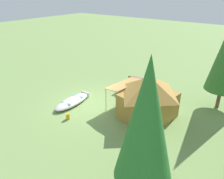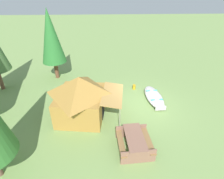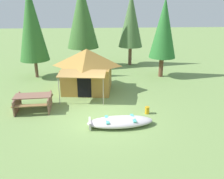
{
  "view_description": "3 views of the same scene",
  "coord_description": "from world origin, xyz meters",
  "px_view_note": "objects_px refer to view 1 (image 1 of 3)",
  "views": [
    {
      "loc": [
        9.07,
        8.39,
        6.72
      ],
      "look_at": [
        -0.39,
        1.3,
        1.22
      ],
      "focal_mm": 35.09,
      "sensor_mm": 36.0,
      "label": 1
    },
    {
      "loc": [
        -9.01,
        2.26,
        6.56
      ],
      "look_at": [
        0.64,
        1.79,
        0.9
      ],
      "focal_mm": 28.81,
      "sensor_mm": 36.0,
      "label": 2
    },
    {
      "loc": [
        -0.21,
        -10.13,
        5.0
      ],
      "look_at": [
        0.58,
        1.18,
        0.87
      ],
      "focal_mm": 38.87,
      "sensor_mm": 36.0,
      "label": 3
    }
  ],
  "objects_px": {
    "picnic_table": "(132,84)",
    "pine_tree_side": "(146,122)",
    "canvas_cabin_tent": "(148,97)",
    "beached_rowboat": "(72,101)",
    "fuel_can": "(68,116)",
    "cooler_box": "(131,112)"
  },
  "relations": [
    {
      "from": "picnic_table",
      "to": "pine_tree_side",
      "type": "distance_m",
      "value": 9.61
    },
    {
      "from": "canvas_cabin_tent",
      "to": "picnic_table",
      "type": "bearing_deg",
      "value": -134.57
    },
    {
      "from": "beached_rowboat",
      "to": "picnic_table",
      "type": "xyz_separation_m",
      "value": [
        -4.03,
        1.94,
        0.29
      ]
    },
    {
      "from": "beached_rowboat",
      "to": "picnic_table",
      "type": "bearing_deg",
      "value": 154.26
    },
    {
      "from": "canvas_cabin_tent",
      "to": "fuel_can",
      "type": "height_order",
      "value": "canvas_cabin_tent"
    },
    {
      "from": "beached_rowboat",
      "to": "canvas_cabin_tent",
      "type": "bearing_deg",
      "value": 107.8
    },
    {
      "from": "fuel_can",
      "to": "canvas_cabin_tent",
      "type": "bearing_deg",
      "value": 129.68
    },
    {
      "from": "cooler_box",
      "to": "fuel_can",
      "type": "bearing_deg",
      "value": -45.44
    },
    {
      "from": "cooler_box",
      "to": "fuel_can",
      "type": "xyz_separation_m",
      "value": [
        2.54,
        -2.58,
        -0.01
      ]
    },
    {
      "from": "fuel_can",
      "to": "picnic_table",
      "type": "bearing_deg",
      "value": 171.18
    },
    {
      "from": "beached_rowboat",
      "to": "cooler_box",
      "type": "distance_m",
      "value": 3.86
    },
    {
      "from": "beached_rowboat",
      "to": "picnic_table",
      "type": "relative_size",
      "value": 1.55
    },
    {
      "from": "canvas_cabin_tent",
      "to": "beached_rowboat",
      "type": "bearing_deg",
      "value": -72.2
    },
    {
      "from": "cooler_box",
      "to": "pine_tree_side",
      "type": "distance_m",
      "value": 6.6
    },
    {
      "from": "beached_rowboat",
      "to": "fuel_can",
      "type": "bearing_deg",
      "value": 38.14
    },
    {
      "from": "fuel_can",
      "to": "pine_tree_side",
      "type": "bearing_deg",
      "value": 69.69
    },
    {
      "from": "beached_rowboat",
      "to": "fuel_can",
      "type": "relative_size",
      "value": 8.25
    },
    {
      "from": "canvas_cabin_tent",
      "to": "fuel_can",
      "type": "distance_m",
      "value": 4.62
    },
    {
      "from": "picnic_table",
      "to": "cooler_box",
      "type": "height_order",
      "value": "picnic_table"
    },
    {
      "from": "canvas_cabin_tent",
      "to": "pine_tree_side",
      "type": "xyz_separation_m",
      "value": [
        5.06,
        2.49,
        2.02
      ]
    },
    {
      "from": "canvas_cabin_tent",
      "to": "picnic_table",
      "type": "relative_size",
      "value": 2.13
    },
    {
      "from": "fuel_can",
      "to": "pine_tree_side",
      "type": "relative_size",
      "value": 0.07
    }
  ]
}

